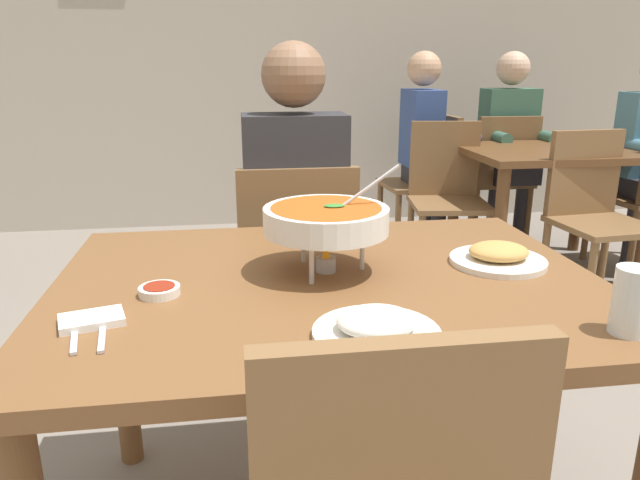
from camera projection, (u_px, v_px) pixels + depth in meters
name	position (u px, v px, depth m)	size (l,w,h in m)	color
cafe_rear_partition	(257.00, 25.00, 4.36)	(10.00, 0.10, 3.00)	#BCB2A3
dining_table_main	(329.00, 318.00, 1.42)	(1.28, 0.96, 0.75)	brown
chair_diner_main	(296.00, 267.00, 2.18)	(0.44, 0.44, 0.90)	brown
diner_main	(294.00, 203.00, 2.15)	(0.40, 0.45, 1.31)	#2D2D38
curry_bowl	(326.00, 220.00, 1.40)	(0.33, 0.30, 0.26)	silver
rice_plate	(377.00, 328.00, 1.09)	(0.24, 0.24, 0.06)	white
appetizer_plate	(498.00, 256.00, 1.49)	(0.24, 0.24, 0.06)	white
sauce_dish	(159.00, 290.00, 1.29)	(0.09, 0.09, 0.02)	white
napkin_folded	(92.00, 320.00, 1.15)	(0.12, 0.08, 0.02)	white
fork_utensil	(75.00, 334.00, 1.10)	(0.01, 0.17, 0.01)	silver
spoon_utensil	(103.00, 332.00, 1.11)	(0.01, 0.17, 0.01)	silver
drink_glass	(631.00, 305.00, 1.09)	(0.07, 0.07, 0.13)	silver
dining_table_far	(548.00, 171.00, 3.50)	(1.00, 0.80, 0.75)	brown
chair_bg_left	(500.00, 173.00, 4.05)	(0.45, 0.45, 0.90)	brown
chair_bg_middle	(429.00, 173.00, 4.02)	(0.47, 0.47, 0.90)	brown
chair_bg_corner	(593.00, 207.00, 3.09)	(0.48, 0.48, 0.90)	brown
chair_bg_window	(446.00, 189.00, 3.54)	(0.49, 0.49, 0.90)	brown
patron_bg_left	(509.00, 138.00, 4.01)	(0.40, 0.45, 1.31)	#2D2D38
patron_bg_middle	(426.00, 140.00, 3.91)	(0.45, 0.40, 1.31)	#2D2D38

